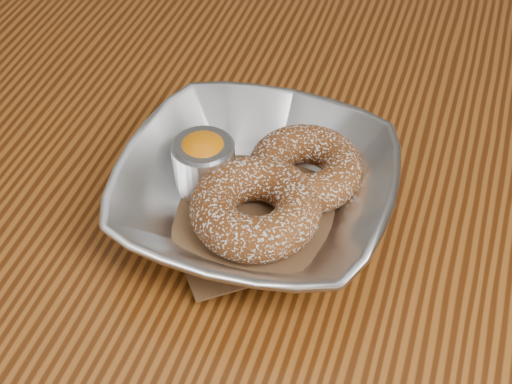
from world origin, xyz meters
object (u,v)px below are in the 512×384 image
(serving_bowl, at_px, (256,195))
(donut_front, at_px, (255,208))
(table, at_px, (238,238))
(ramekin, at_px, (204,162))
(donut_back, at_px, (305,168))

(serving_bowl, xyz_separation_m, donut_front, (0.00, -0.02, 0.00))
(table, bearing_deg, donut_front, -60.12)
(donut_front, bearing_deg, ramekin, 150.24)
(serving_bowl, bearing_deg, table, 123.00)
(serving_bowl, bearing_deg, ramekin, 162.43)
(serving_bowl, distance_m, ramekin, 0.05)
(donut_back, height_order, donut_front, donut_front)
(donut_front, xyz_separation_m, ramekin, (-0.05, 0.03, 0.01))
(table, relative_size, ramekin, 23.28)
(donut_back, bearing_deg, ramekin, -161.49)
(donut_back, xyz_separation_m, donut_front, (-0.02, -0.06, 0.00))
(table, height_order, donut_front, donut_front)
(table, relative_size, donut_front, 11.61)
(donut_back, distance_m, donut_front, 0.06)
(donut_front, height_order, ramekin, ramekin)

